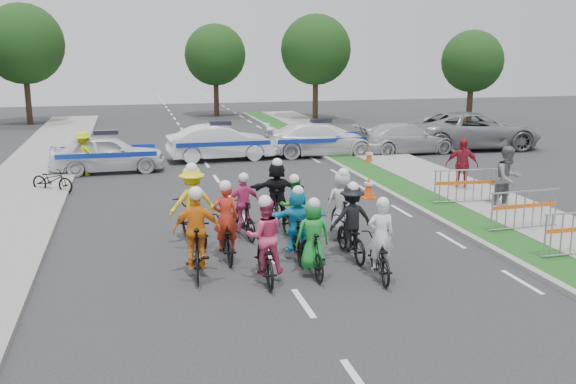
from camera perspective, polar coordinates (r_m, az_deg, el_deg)
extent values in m
plane|color=#28282B|center=(12.12, 1.38, -9.87)|extent=(90.00, 90.00, 0.00)
cube|color=gray|center=(18.32, 12.73, -2.14)|extent=(0.20, 60.00, 0.12)
cube|color=#184014|center=(18.64, 14.66, -2.00)|extent=(1.20, 60.00, 0.11)
cube|color=gray|center=(19.55, 19.31, -1.60)|extent=(2.40, 60.00, 0.13)
imported|color=black|center=(13.39, 8.11, -5.72)|extent=(0.86, 1.77, 0.89)
imported|color=white|center=(13.21, 8.26, -3.82)|extent=(0.59, 0.44, 1.49)
sphere|color=white|center=(12.99, 8.43, -0.99)|extent=(0.26, 0.26, 0.26)
imported|color=black|center=(13.38, 2.16, -5.44)|extent=(0.46, 1.61, 0.97)
imported|color=#1B942F|center=(13.21, 2.24, -3.77)|extent=(0.71, 0.46, 1.45)
sphere|color=white|center=(12.99, 2.32, -1.03)|extent=(0.25, 0.25, 0.25)
imported|color=black|center=(13.10, -2.11, -5.92)|extent=(0.69, 1.80, 0.93)
imported|color=#D93C6D|center=(12.91, -2.08, -3.93)|extent=(0.78, 0.62, 1.55)
sphere|color=white|center=(12.67, -2.06, -0.86)|extent=(0.27, 0.27, 0.27)
imported|color=black|center=(13.46, -8.07, -5.15)|extent=(0.71, 1.88, 1.10)
imported|color=orange|center=(13.28, -8.11, -3.34)|extent=(1.01, 0.50, 1.65)
sphere|color=white|center=(13.04, -8.19, -0.11)|extent=(0.29, 0.29, 0.29)
imported|color=black|center=(14.55, 5.57, -4.10)|extent=(0.62, 1.75, 0.92)
imported|color=black|center=(14.38, 5.68, -2.31)|extent=(0.99, 0.58, 1.52)
sphere|color=white|center=(14.16, 5.81, 0.39)|extent=(0.26, 0.26, 0.26)
imported|color=black|center=(14.47, 0.78, -4.03)|extent=(0.67, 1.66, 0.97)
imported|color=#1CA7D8|center=(14.31, 0.84, -2.47)|extent=(1.39, 0.61, 1.45)
sphere|color=white|center=(14.10, 0.90, 0.08)|extent=(0.25, 0.25, 0.25)
imported|color=black|center=(14.52, -5.55, -4.10)|extent=(0.64, 1.79, 0.94)
imported|color=red|center=(14.34, -5.57, -2.27)|extent=(0.57, 0.38, 1.56)
sphere|color=white|center=(14.12, -5.60, 0.52)|extent=(0.27, 0.27, 0.27)
imported|color=black|center=(15.86, 4.75, -2.43)|extent=(0.56, 1.76, 1.04)
imported|color=silver|center=(15.71, 4.84, -0.92)|extent=(0.79, 0.53, 1.57)
sphere|color=white|center=(15.50, 4.95, 1.66)|extent=(0.27, 0.27, 0.27)
imported|color=black|center=(15.78, 0.46, -2.80)|extent=(0.72, 1.70, 0.87)
imported|color=green|center=(15.61, 0.51, -1.18)|extent=(0.75, 0.61, 1.45)
sphere|color=white|center=(15.42, 0.56, 1.16)|extent=(0.25, 0.25, 0.25)
imported|color=black|center=(16.06, -3.97, -2.39)|extent=(0.74, 1.65, 0.96)
imported|color=#DD3D8A|center=(15.90, -3.96, -0.98)|extent=(0.89, 0.50, 1.44)
sphere|color=white|center=(15.71, -3.96, 1.29)|extent=(0.25, 0.25, 0.25)
imported|color=black|center=(15.72, -8.45, -2.69)|extent=(1.05, 2.06, 1.03)
imported|color=yellow|center=(15.54, -8.49, -0.87)|extent=(1.21, 0.84, 1.72)
sphere|color=white|center=(15.32, -8.57, 2.06)|extent=(0.30, 0.30, 0.30)
imported|color=black|center=(17.01, -1.03, -1.32)|extent=(0.84, 1.83, 1.06)
imported|color=black|center=(16.86, -1.00, 0.11)|extent=(1.54, 0.76, 1.59)
sphere|color=white|center=(16.67, -0.97, 2.57)|extent=(0.28, 0.28, 0.28)
imported|color=white|center=(25.42, -15.76, 3.33)|extent=(4.30, 1.81, 1.45)
imported|color=white|center=(27.31, -5.99, 4.39)|extent=(4.59, 1.85, 1.48)
imported|color=white|center=(28.31, 2.94, 4.71)|extent=(5.22, 2.54, 1.46)
imported|color=#B9B9BE|center=(29.39, 10.43, 4.70)|extent=(4.78, 2.22, 1.35)
imported|color=gray|center=(31.47, 16.14, 5.27)|extent=(6.43, 3.39, 1.72)
imported|color=slate|center=(19.73, 18.96, 1.16)|extent=(1.04, 0.88, 1.88)
imported|color=maroon|center=(21.84, 15.19, 2.34)|extent=(1.13, 0.83, 1.78)
imported|color=#BFD70B|center=(24.97, -17.68, 3.26)|extent=(1.22, 1.09, 1.64)
cube|color=#F24C0C|center=(20.52, 7.15, -0.46)|extent=(0.40, 0.40, 0.03)
cone|color=#F24C0C|center=(20.45, 7.18, 0.45)|extent=(0.36, 0.36, 0.70)
cylinder|color=silver|center=(20.43, 7.18, 0.72)|extent=(0.29, 0.29, 0.08)
cube|color=#F24C0C|center=(26.39, 7.21, 2.47)|extent=(0.40, 0.40, 0.03)
cone|color=#F24C0C|center=(26.33, 7.23, 3.19)|extent=(0.36, 0.36, 0.70)
cylinder|color=silver|center=(26.32, 7.24, 3.40)|extent=(0.29, 0.29, 0.08)
imported|color=black|center=(22.38, -20.21, 1.01)|extent=(1.64, 1.39, 0.85)
cylinder|color=#382619|center=(42.62, 2.45, 8.60)|extent=(0.36, 0.36, 3.25)
sphere|color=#1A3B12|center=(42.51, 2.48, 12.53)|extent=(4.55, 4.55, 4.55)
cylinder|color=#382619|center=(42.47, 15.85, 7.78)|extent=(0.36, 0.36, 2.75)
sphere|color=#1A3B12|center=(42.35, 16.06, 11.12)|extent=(3.85, 3.85, 3.85)
cylinder|color=#382619|center=(43.31, -22.12, 7.92)|extent=(0.36, 0.36, 3.50)
sphere|color=#1A3B12|center=(43.21, -22.48, 12.08)|extent=(4.90, 4.90, 4.90)
cylinder|color=#382619|center=(45.29, -6.40, 8.61)|extent=(0.36, 0.36, 3.00)
sphere|color=#1A3B12|center=(45.19, -6.48, 12.03)|extent=(4.20, 4.20, 4.20)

